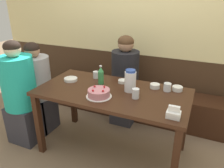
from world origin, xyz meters
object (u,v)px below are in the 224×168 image
birthday_cake (99,93)px  bowl_side_dish (155,86)px  person_grey_tee (125,82)px  person_teal_shirt (38,90)px  napkin_holder (174,113)px  glass_shot_small (96,75)px  bowl_soup_white (123,81)px  bench_seat (136,102)px  bowl_rice_small (177,88)px  soju_bottle (101,75)px  glass_tumbler_short (167,87)px  water_pitcher (130,81)px  person_pale_blue_shirt (21,95)px  bowl_sauce_shallow (71,79)px  glass_water_tall (136,93)px

birthday_cake → bowl_side_dish: (0.44, 0.41, -0.01)m
person_grey_tee → person_teal_shirt: bearing=-56.7°
napkin_holder → birthday_cake: bearing=172.0°
napkin_holder → glass_shot_small: napkin_holder is taller
person_teal_shirt → bowl_soup_white: bearing=11.1°
bench_seat → bowl_rice_small: bearing=-43.1°
soju_bottle → bowl_rice_small: (0.79, 0.15, -0.08)m
glass_tumbler_short → person_grey_tee: person_grey_tee is taller
water_pitcher → person_pale_blue_shirt: 1.25m
bowl_rice_small → person_grey_tee: bearing=152.0°
water_pitcher → bowl_sauce_shallow: size_ratio=1.53×
bowl_soup_white → glass_tumbler_short: 0.49m
glass_shot_small → person_grey_tee: person_grey_tee is taller
bench_seat → napkin_holder: size_ratio=23.47×
soju_bottle → person_pale_blue_shirt: bearing=-157.4°
bowl_side_dish → glass_shot_small: glass_shot_small is taller
napkin_holder → person_pale_blue_shirt: size_ratio=0.09×
water_pitcher → bowl_side_dish: (0.21, 0.17, -0.09)m
bowl_soup_white → person_teal_shirt: (-1.04, -0.20, -0.21)m
glass_water_tall → person_pale_blue_shirt: size_ratio=0.08×
person_grey_tee → bowl_side_dish: bearing=49.9°
bowl_side_dish → person_grey_tee: 0.65m
bowl_side_dish → person_teal_shirt: (-1.40, -0.20, -0.22)m
water_pitcher → soju_bottle: bearing=171.8°
water_pitcher → bowl_sauce_shallow: (-0.70, -0.01, -0.09)m
water_pitcher → person_teal_shirt: size_ratio=0.20×
birthday_cake → person_teal_shirt: bearing=167.6°
glass_water_tall → person_teal_shirt: size_ratio=0.08×
water_pitcher → napkin_holder: 0.60m
glass_tumbler_short → glass_shot_small: (-0.82, 0.03, -0.00)m
glass_tumbler_short → person_teal_shirt: 1.56m
birthday_cake → glass_tumbler_short: 0.69m
bowl_soup_white → napkin_holder: bearing=-39.4°
glass_shot_small → person_grey_tee: (0.21, 0.40, -0.21)m
glass_water_tall → glass_tumbler_short: size_ratio=1.15×
bowl_side_dish → person_pale_blue_shirt: bearing=-161.4°
birthday_cake → person_pale_blue_shirt: (-0.96, -0.06, -0.18)m
glass_water_tall → napkin_holder: bearing=-28.9°
bowl_rice_small → glass_water_tall: (-0.33, -0.33, 0.03)m
bowl_side_dish → glass_tumbler_short: (0.13, -0.02, 0.02)m
napkin_holder → person_grey_tee: size_ratio=0.09×
person_teal_shirt → person_grey_tee: person_grey_tee is taller
bowl_soup_white → person_teal_shirt: 1.08m
bowl_soup_white → bowl_sauce_shallow: bearing=-161.9°
birthday_cake → person_grey_tee: bearing=92.7°
glass_tumbler_short → person_pale_blue_shirt: 1.61m
birthday_cake → bowl_rice_small: size_ratio=2.36×
person_teal_shirt → person_pale_blue_shirt: (0.00, -0.27, 0.05)m
bowl_sauce_shallow → person_pale_blue_shirt: (-0.49, -0.29, -0.16)m
birthday_cake → bowl_soup_white: 0.42m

